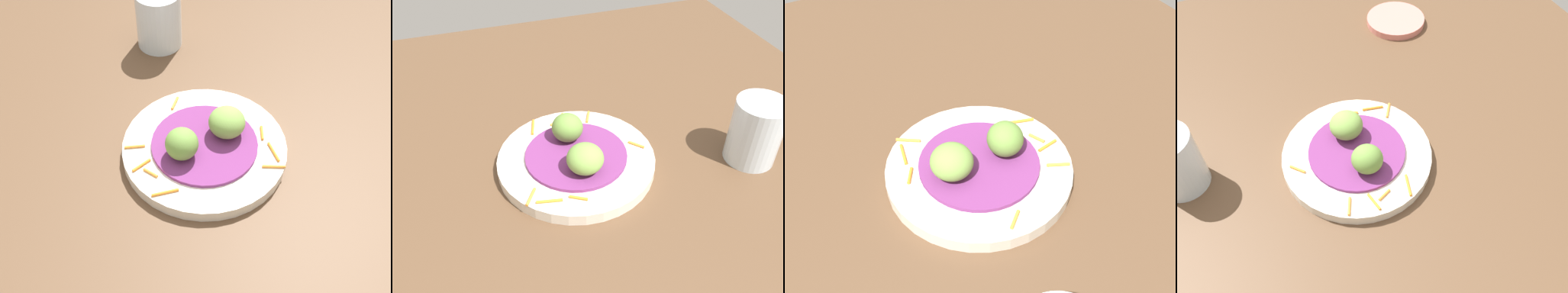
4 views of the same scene
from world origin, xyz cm
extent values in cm
cube|color=brown|center=(0.00, 0.00, 1.00)|extent=(110.00, 110.00, 2.00)
cylinder|color=silver|center=(-2.29, -2.18, 2.90)|extent=(23.19, 23.19, 1.79)
cylinder|color=#702D6B|center=(-2.29, -2.18, 4.06)|extent=(15.00, 15.00, 0.54)
cylinder|color=orange|center=(2.15, -10.95, 3.99)|extent=(1.36, 3.62, 0.40)
cylinder|color=orange|center=(-7.02, -10.74, 3.99)|extent=(1.56, 2.78, 0.40)
cylinder|color=orange|center=(-11.68, -1.64, 3.99)|extent=(2.02, 2.21, 0.40)
cylinder|color=orange|center=(-3.55, -11.48, 3.99)|extent=(0.96, 3.05, 0.40)
cylinder|color=orange|center=(3.77, 5.38, 3.99)|extent=(3.51, 1.09, 0.40)
cylinder|color=orange|center=(5.91, 3.85, 3.99)|extent=(2.05, 2.88, 0.40)
cylinder|color=orange|center=(-1.73, -11.04, 3.99)|extent=(2.27, 1.33, 0.40)
cylinder|color=orange|center=(0.06, 6.06, 3.99)|extent=(2.36, 1.64, 0.40)
ellipsoid|color=#759E47|center=(-2.45, 1.55, 6.41)|extent=(5.37, 5.34, 4.16)
ellipsoid|color=olive|center=(-2.14, -5.90, 6.50)|extent=(6.26, 6.20, 4.34)
cylinder|color=silver|center=(-27.72, 4.47, 6.99)|extent=(7.54, 7.54, 9.99)
camera|label=1|loc=(41.94, -30.17, 63.50)|focal=51.93mm
camera|label=2|loc=(11.55, 43.71, 45.63)|focal=39.73mm
camera|label=3|loc=(-39.06, 17.64, 47.40)|focal=44.85mm
camera|label=4|loc=(-16.69, -40.44, 55.66)|focal=39.20mm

